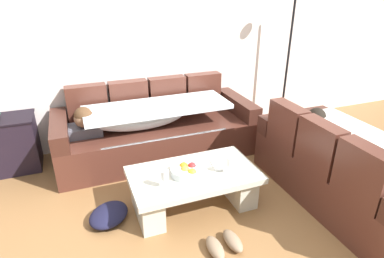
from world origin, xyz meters
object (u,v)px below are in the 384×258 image
object	(u,v)px
couch_near_window	(343,169)
coffee_table	(194,185)
couch_along_wall	(154,130)
pair_of_shoes	(224,244)
floor_lamp	(288,53)
wine_glass_near_right	(230,162)
wine_glass_near_left	(165,176)
side_cabinet	(4,145)
fruit_bowl	(186,171)
crumpled_garment	(109,215)
open_magazine	(226,164)

from	to	relation	value
couch_near_window	coffee_table	bearing A→B (deg)	74.40
couch_along_wall	coffee_table	size ratio (longest dim) A/B	2.00
pair_of_shoes	floor_lamp	bearing A→B (deg)	45.85
couch_near_window	wine_glass_near_right	bearing A→B (deg)	76.73
wine_glass_near_left	floor_lamp	xyz separation A→B (m)	(2.19, 1.42, 0.62)
wine_glass_near_right	pair_of_shoes	bearing A→B (deg)	-119.69
couch_along_wall	wine_glass_near_left	size ratio (longest dim) A/B	14.43
coffee_table	side_cabinet	xyz separation A→B (m)	(-1.77, 1.39, 0.08)
wine_glass_near_right	couch_along_wall	bearing A→B (deg)	106.62
couch_along_wall	pair_of_shoes	xyz separation A→B (m)	(0.11, -1.78, -0.28)
wine_glass_near_right	fruit_bowl	bearing A→B (deg)	162.91
couch_near_window	wine_glass_near_left	distance (m)	1.77
side_cabinet	crumpled_garment	size ratio (longest dim) A/B	1.80
open_magazine	floor_lamp	xyz separation A→B (m)	(1.52, 1.26, 0.73)
coffee_table	crumpled_garment	size ratio (longest dim) A/B	3.00
coffee_table	open_magazine	xyz separation A→B (m)	(0.35, 0.02, 0.15)
side_cabinet	pair_of_shoes	xyz separation A→B (m)	(1.79, -2.01, -0.28)
side_cabinet	pair_of_shoes	bearing A→B (deg)	-48.20
wine_glass_near_left	crumpled_garment	xyz separation A→B (m)	(-0.49, 0.21, -0.44)
coffee_table	wine_glass_near_left	world-z (taller)	wine_glass_near_left
fruit_bowl	side_cabinet	bearing A→B (deg)	140.27
floor_lamp	fruit_bowl	bearing A→B (deg)	-146.36
side_cabinet	wine_glass_near_right	bearing A→B (deg)	-36.29
wine_glass_near_left	crumpled_garment	world-z (taller)	wine_glass_near_left
couch_near_window	side_cabinet	size ratio (longest dim) A/B	2.54
fruit_bowl	couch_near_window	bearing A→B (deg)	-14.26
crumpled_garment	couch_near_window	bearing A→B (deg)	-11.97
coffee_table	open_magazine	world-z (taller)	open_magazine
floor_lamp	crumpled_garment	distance (m)	3.12
fruit_bowl	side_cabinet	world-z (taller)	side_cabinet
floor_lamp	wine_glass_near_left	bearing A→B (deg)	-147.04
wine_glass_near_right	open_magazine	world-z (taller)	wine_glass_near_right
crumpled_garment	wine_glass_near_right	bearing A→B (deg)	-10.64
wine_glass_near_right	floor_lamp	bearing A→B (deg)	42.07
wine_glass_near_right	open_magazine	distance (m)	0.20
fruit_bowl	open_magazine	xyz separation A→B (m)	(0.43, 0.04, -0.04)
couch_along_wall	open_magazine	world-z (taller)	couch_along_wall
coffee_table	pair_of_shoes	xyz separation A→B (m)	(0.03, -0.62, -0.19)
wine_glass_near_right	side_cabinet	world-z (taller)	side_cabinet
open_magazine	floor_lamp	size ratio (longest dim) A/B	0.14
wine_glass_near_left	wine_glass_near_right	size ratio (longest dim) A/B	1.00
couch_near_window	fruit_bowl	world-z (taller)	couch_near_window
couch_along_wall	couch_near_window	size ratio (longest dim) A/B	1.31
coffee_table	floor_lamp	bearing A→B (deg)	34.40
crumpled_garment	side_cabinet	bearing A→B (deg)	126.21
wine_glass_near_right	open_magazine	xyz separation A→B (m)	(0.05, 0.15, -0.11)
couch_near_window	crumpled_garment	distance (m)	2.30
couch_near_window	coffee_table	distance (m)	1.48
wine_glass_near_left	wine_glass_near_right	xyz separation A→B (m)	(0.62, 0.00, 0.00)
couch_along_wall	side_cabinet	size ratio (longest dim) A/B	3.33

